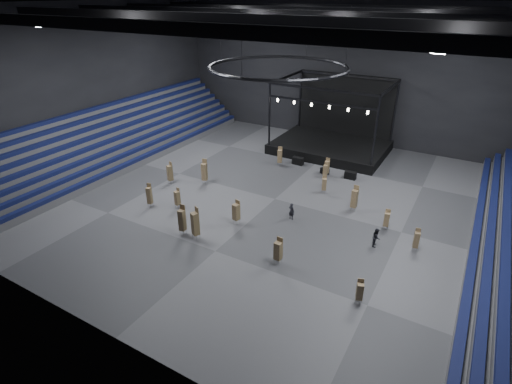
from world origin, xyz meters
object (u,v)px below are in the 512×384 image
Objects in this scene: chair_stack_9 at (204,171)px; chair_stack_2 at (149,195)px; man_center at (292,211)px; flight_case_left at (298,161)px; chair_stack_3 at (354,198)px; chair_stack_4 at (324,184)px; chair_stack_10 at (170,173)px; chair_stack_0 at (182,220)px; stage at (332,139)px; chair_stack_13 at (325,170)px; chair_stack_5 at (177,198)px; chair_stack_7 at (360,291)px; chair_stack_1 at (280,156)px; chair_stack_11 at (327,167)px; flight_case_right at (350,175)px; chair_stack_6 at (387,219)px; chair_stack_12 at (278,250)px; flight_case_mid at (325,171)px; chair_stack_15 at (416,239)px; chair_stack_8 at (236,212)px; chair_stack_14 at (195,223)px; crew_member at (376,237)px.

chair_stack_2 is at bearing -116.73° from chair_stack_9.
chair_stack_9 reaches higher than man_center.
flight_case_left is 12.30m from chair_stack_3.
chair_stack_10 reaches higher than chair_stack_4.
chair_stack_0 is 1.07× the size of chair_stack_3.
stage is 7.40× the size of chair_stack_13.
chair_stack_5 is 5.85m from chair_stack_9.
flight_case_left is at bearing 103.53° from chair_stack_7.
man_center is (6.67, -10.74, -0.43)m from chair_stack_1.
flight_case_right is at bearing 4.15° from chair_stack_11.
flight_case_left is at bearing 78.23° from chair_stack_0.
stage is 8.58m from chair_stack_11.
chair_stack_0 is at bearing -96.23° from flight_case_left.
flight_case_left is at bearing 45.52° from chair_stack_2.
chair_stack_13 is (14.10, 9.75, -0.30)m from chair_stack_10.
chair_stack_12 reaches higher than chair_stack_6.
chair_stack_10 is 18.10m from chair_stack_12.
flight_case_left is at bearing 82.00° from chair_stack_5.
chair_stack_3 is 0.94× the size of chair_stack_9.
flight_case_mid is (2.07, -7.86, -1.11)m from stage.
chair_stack_13 is (6.42, 17.04, -0.44)m from chair_stack_0.
chair_stack_15 is at bearing -49.59° from chair_stack_11.
chair_stack_4 is at bearing -48.54° from chair_stack_1.
chair_stack_4 is at bearing 53.69° from chair_stack_5.
flight_case_left is 0.58× the size of chair_stack_12.
chair_stack_15 is at bearing -36.64° from flight_case_left.
chair_stack_0 is at bearing -33.50° from chair_stack_5.
chair_stack_6 is 13.28m from chair_stack_8.
chair_stack_15 is at bearing 22.09° from chair_stack_5.
chair_stack_12 reaches higher than chair_stack_7.
chair_stack_9 is (-19.47, -0.41, 0.41)m from chair_stack_6.
chair_stack_2 reaches higher than flight_case_mid.
chair_stack_0 is 0.93× the size of chair_stack_14.
man_center is at bearing -80.67° from stage.
chair_stack_0 is at bearing -109.47° from chair_stack_1.
crew_member is (-2.95, -0.90, -0.26)m from chair_stack_15.
chair_stack_1 is at bearing -140.76° from flight_case_left.
chair_stack_14 reaches higher than chair_stack_5.
chair_stack_3 is at bearing 39.28° from chair_stack_5.
chair_stack_11 is (2.44, -8.22, -0.32)m from stage.
crew_member is (-0.83, 7.38, -0.22)m from chair_stack_7.
chair_stack_12 is at bearing -105.98° from chair_stack_4.
chair_stack_8 is (9.01, 1.50, -0.00)m from chair_stack_2.
chair_stack_5 reaches higher than man_center.
chair_stack_2 is 1.29× the size of chair_stack_7.
stage is at bearing 104.77° from flight_case_mid.
chair_stack_13 is (3.35, 13.26, -0.25)m from chair_stack_8.
flight_case_left is 18.78m from chair_stack_2.
flight_case_mid is 0.94m from chair_stack_11.
chair_stack_11 reaches higher than chair_stack_7.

